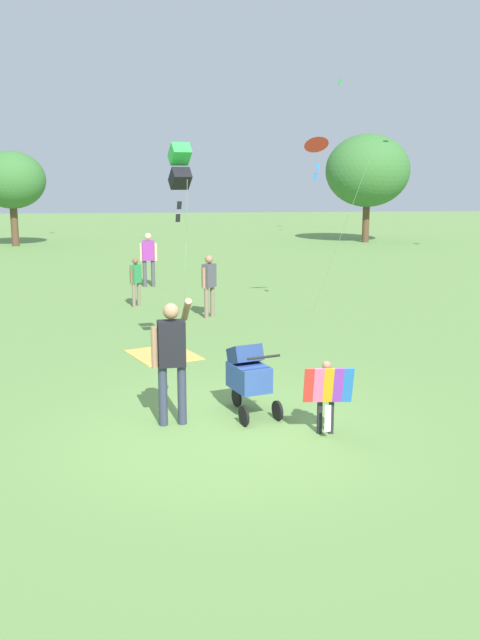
# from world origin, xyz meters

# --- Properties ---
(ground_plane) EXTENTS (120.00, 120.00, 0.00)m
(ground_plane) POSITION_xyz_m (0.00, 0.00, 0.00)
(ground_plane) COLOR #668E47
(treeline_distant) EXTENTS (31.62, 5.93, 6.24)m
(treeline_distant) POSITION_xyz_m (-8.06, 27.25, 3.71)
(treeline_distant) COLOR brown
(treeline_distant) RESTS_ON ground
(child_with_butterfly_kite) EXTENTS (0.64, 0.37, 1.00)m
(child_with_butterfly_kite) POSITION_xyz_m (1.30, -0.33, 0.61)
(child_with_butterfly_kite) COLOR #232328
(child_with_butterfly_kite) RESTS_ON ground
(person_adult_flyer) EXTENTS (0.55, 0.55, 1.77)m
(person_adult_flyer) POSITION_xyz_m (-0.70, 0.27, 1.02)
(person_adult_flyer) COLOR #33384C
(person_adult_flyer) RESTS_ON ground
(stroller) EXTENTS (0.75, 1.12, 1.03)m
(stroller) POSITION_xyz_m (0.38, 0.58, 0.61)
(stroller) COLOR black
(stroller) RESTS_ON ground
(kite_adult_black) EXTENTS (0.42, 3.07, 3.93)m
(kite_adult_black) POSITION_xyz_m (-0.49, 3.24, 3.51)
(kite_adult_black) COLOR green
(kite_adult_black) RESTS_ON ground
(kite_orange_delta) EXTENTS (0.69, 3.91, 4.32)m
(kite_orange_delta) POSITION_xyz_m (2.90, 8.05, 4.07)
(kite_orange_delta) COLOR red
(kite_orange_delta) RESTS_ON ground
(person_red_shirt) EXTENTS (0.37, 0.39, 1.52)m
(person_red_shirt) POSITION_xyz_m (0.25, 7.69, 0.90)
(person_red_shirt) COLOR #7F705B
(person_red_shirt) RESTS_ON ground
(person_sitting_far) EXTENTS (0.54, 0.23, 1.67)m
(person_sitting_far) POSITION_xyz_m (-1.32, 12.77, 0.98)
(person_sitting_far) COLOR #4C4C51
(person_sitting_far) RESTS_ON ground
(person_couple_left) EXTENTS (0.30, 0.34, 1.29)m
(person_couple_left) POSITION_xyz_m (-1.57, 9.33, 0.76)
(person_couple_left) COLOR #7F705B
(person_couple_left) RESTS_ON ground
(picnic_blanket) EXTENTS (1.56, 1.69, 0.02)m
(picnic_blanket) POSITION_xyz_m (-0.85, 4.11, 0.01)
(picnic_blanket) COLOR gold
(picnic_blanket) RESTS_ON ground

